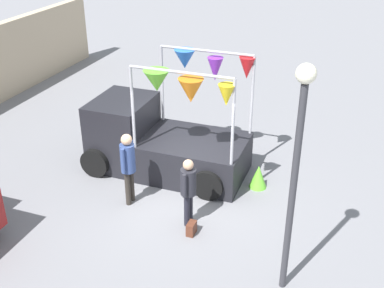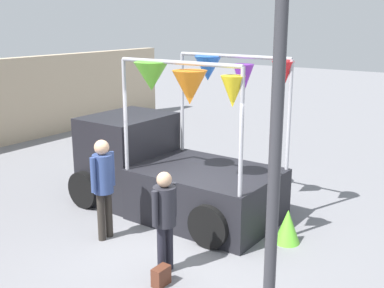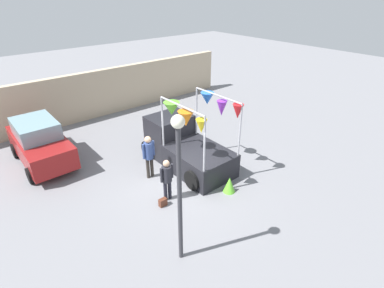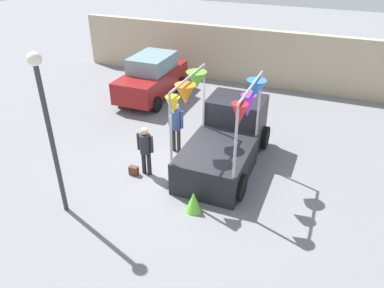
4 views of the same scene
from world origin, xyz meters
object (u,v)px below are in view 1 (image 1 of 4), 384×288
at_px(person_vendor, 128,162).
at_px(handbag, 191,228).
at_px(folded_kite_bundle_lime, 258,176).
at_px(vendor_truck, 158,138).
at_px(person_customer, 188,186).
at_px(street_lamp, 297,155).

relative_size(person_vendor, handbag, 6.36).
relative_size(person_vendor, folded_kite_bundle_lime, 2.97).
xyz_separation_m(vendor_truck, person_customer, (-2.01, -1.61, 0.06)).
relative_size(handbag, street_lamp, 0.07).
distance_m(vendor_truck, handbag, 3.07).
height_order(vendor_truck, person_customer, vendor_truck).
xyz_separation_m(person_vendor, folded_kite_bundle_lime, (1.70, -2.67, -0.78)).
xyz_separation_m(person_customer, folded_kite_bundle_lime, (1.98, -1.10, -0.65)).
distance_m(vendor_truck, person_customer, 2.57).
height_order(vendor_truck, street_lamp, street_lamp).
height_order(vendor_truck, handbag, vendor_truck).
distance_m(handbag, folded_kite_bundle_lime, 2.50).
xyz_separation_m(vendor_truck, person_vendor, (-1.73, -0.04, 0.19)).
bearing_deg(folded_kite_bundle_lime, person_vendor, 122.50).
height_order(vendor_truck, folded_kite_bundle_lime, vendor_truck).
bearing_deg(street_lamp, handbag, 67.90).
distance_m(handbag, street_lamp, 3.48).
distance_m(vendor_truck, person_vendor, 1.74).
height_order(person_customer, handbag, person_customer).
bearing_deg(folded_kite_bundle_lime, vendor_truck, 89.41).
height_order(person_customer, person_vendor, person_vendor).
xyz_separation_m(handbag, folded_kite_bundle_lime, (2.33, -0.90, 0.16)).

